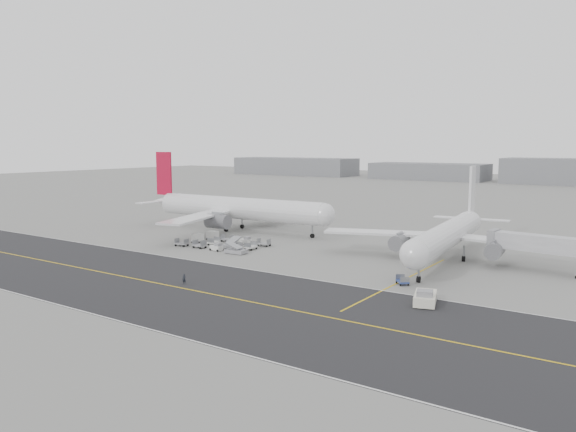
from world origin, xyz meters
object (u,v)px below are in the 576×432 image
Objects in this scene: pushback_tug at (425,298)px; ground_crew_a at (184,279)px; airliner_a at (235,208)px; jet_bridge at (540,246)px; airliner_b at (448,234)px.

pushback_tug is 36.51m from ground_crew_a.
ground_crew_a is at bearing -150.42° from airliner_a.
ground_crew_a is at bearing -131.36° from jet_bridge.
airliner_b is at bearing 86.31° from pushback_tug.
airliner_a is 55.74m from ground_crew_a.
ground_crew_a is at bearing 179.86° from pushback_tug.
airliner_a is 73.32m from jet_bridge.
airliner_b is 31.60m from pushback_tug.
airliner_b reaches higher than pushback_tug.
pushback_tug is (63.95, -36.90, -4.73)m from airliner_a.
ground_crew_a is at bearing -129.70° from airliner_b.
airliner_b is 6.31× the size of pushback_tug.
airliner_a is 57.20m from airliner_b.
jet_bridge is (8.99, 29.49, 3.66)m from pushback_tug.
airliner_b reaches higher than jet_bridge.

